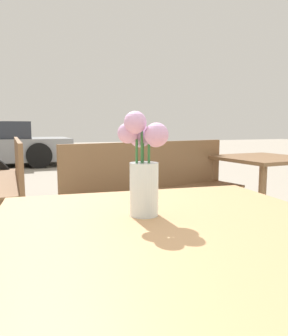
{
  "coord_description": "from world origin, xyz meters",
  "views": [
    {
      "loc": [
        -0.36,
        -0.7,
        0.97
      ],
      "look_at": [
        -0.04,
        0.11,
        0.86
      ],
      "focal_mm": 35.0,
      "sensor_mm": 36.0,
      "label": 1
    }
  ],
  "objects_px": {
    "table_front": "(175,262)",
    "bench_near": "(157,189)",
    "bench_middle": "(10,177)",
    "flower_vase": "(144,166)",
    "table_back": "(263,169)"
  },
  "relations": [
    {
      "from": "table_front",
      "to": "bench_near",
      "type": "distance_m",
      "value": 1.9
    },
    {
      "from": "flower_vase",
      "to": "bench_near",
      "type": "xyz_separation_m",
      "value": [
        0.76,
        1.63,
        -0.41
      ]
    },
    {
      "from": "bench_middle",
      "to": "table_front",
      "type": "bearing_deg",
      "value": -81.67
    },
    {
      "from": "flower_vase",
      "to": "table_back",
      "type": "relative_size",
      "value": 0.34
    },
    {
      "from": "bench_middle",
      "to": "table_back",
      "type": "bearing_deg",
      "value": -27.97
    },
    {
      "from": "table_front",
      "to": "bench_near",
      "type": "bearing_deg",
      "value": 67.46
    },
    {
      "from": "table_front",
      "to": "bench_near",
      "type": "xyz_separation_m",
      "value": [
        0.72,
        1.74,
        -0.17
      ]
    },
    {
      "from": "table_back",
      "to": "table_front",
      "type": "bearing_deg",
      "value": -136.54
    },
    {
      "from": "table_front",
      "to": "flower_vase",
      "type": "relative_size",
      "value": 3.54
    },
    {
      "from": "bench_near",
      "to": "bench_middle",
      "type": "distance_m",
      "value": 1.57
    },
    {
      "from": "flower_vase",
      "to": "bench_middle",
      "type": "xyz_separation_m",
      "value": [
        -0.38,
        2.7,
        -0.4
      ]
    },
    {
      "from": "flower_vase",
      "to": "bench_near",
      "type": "relative_size",
      "value": 0.17
    },
    {
      "from": "flower_vase",
      "to": "bench_near",
      "type": "bearing_deg",
      "value": 64.95
    },
    {
      "from": "flower_vase",
      "to": "bench_near",
      "type": "distance_m",
      "value": 1.84
    },
    {
      "from": "table_front",
      "to": "bench_near",
      "type": "relative_size",
      "value": 0.61
    }
  ]
}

